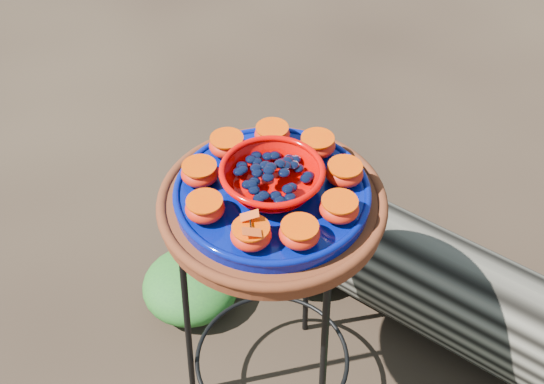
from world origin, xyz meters
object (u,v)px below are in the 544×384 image
at_px(cobalt_plate, 272,194).
at_px(driftwood_log, 465,298).
at_px(terracotta_saucer, 272,205).
at_px(plant_stand, 272,312).
at_px(red_bowl, 272,180).

relative_size(cobalt_plate, driftwood_log, 0.24).
relative_size(terracotta_saucer, cobalt_plate, 1.17).
xyz_separation_m(plant_stand, driftwood_log, (0.41, 0.42, -0.20)).
relative_size(plant_stand, terracotta_saucer, 1.51).
bearing_deg(cobalt_plate, driftwood_log, 45.94).
bearing_deg(red_bowl, driftwood_log, 45.94).
relative_size(red_bowl, driftwood_log, 0.12).
distance_m(plant_stand, terracotta_saucer, 0.37).
relative_size(plant_stand, driftwood_log, 0.43).
height_order(cobalt_plate, driftwood_log, cobalt_plate).
distance_m(terracotta_saucer, red_bowl, 0.07).
distance_m(plant_stand, driftwood_log, 0.62).
xyz_separation_m(terracotta_saucer, driftwood_log, (0.41, 0.42, -0.57)).
height_order(red_bowl, driftwood_log, red_bowl).
xyz_separation_m(cobalt_plate, driftwood_log, (0.41, 0.42, -0.60)).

